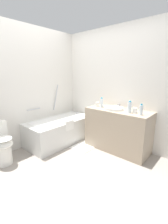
{
  "coord_description": "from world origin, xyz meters",
  "views": [
    {
      "loc": [
        -1.43,
        -1.76,
        1.51
      ],
      "look_at": [
        0.74,
        0.14,
        0.78
      ],
      "focal_mm": 24.82,
      "sensor_mm": 36.0,
      "label": 1
    }
  ],
  "objects": [
    {
      "name": "wall_right_mirror",
      "position": [
        1.51,
        0.0,
        1.21
      ],
      "size": [
        0.1,
        2.73,
        2.42
      ],
      "primitive_type": "cube",
      "color": "silver",
      "rests_on": "ground_plane"
    },
    {
      "name": "sink_basin",
      "position": [
        1.16,
        -0.27,
        0.85
      ],
      "size": [
        0.36,
        0.36,
        0.04
      ],
      "primitive_type": "cylinder",
      "color": "white",
      "rests_on": "vanity_counter"
    },
    {
      "name": "water_bottle_0",
      "position": [
        1.1,
        -0.82,
        0.91
      ],
      "size": [
        0.06,
        0.06,
        0.19
      ],
      "color": "silver",
      "rests_on": "vanity_counter"
    },
    {
      "name": "sink_faucet",
      "position": [
        1.37,
        -0.27,
        0.86
      ],
      "size": [
        0.1,
        0.15,
        0.09
      ],
      "color": "#A2A2A7",
      "rests_on": "vanity_counter"
    },
    {
      "name": "bathtub",
      "position": [
        0.68,
        0.81,
        0.28
      ],
      "size": [
        1.49,
        0.73,
        1.24
      ],
      "color": "silver",
      "rests_on": "ground_plane"
    },
    {
      "name": "drinking_glass_1",
      "position": [
        1.17,
        0.14,
        0.87
      ],
      "size": [
        0.07,
        0.07,
        0.09
      ],
      "primitive_type": "cylinder",
      "color": "white",
      "rests_on": "vanity_counter"
    },
    {
      "name": "toilet",
      "position": [
        -0.56,
        0.86,
        0.35
      ],
      "size": [
        0.35,
        0.5,
        0.73
      ],
      "rotation": [
        0.0,
        0.0,
        -1.5
      ],
      "color": "white",
      "rests_on": "ground_plane"
    },
    {
      "name": "vanity_counter",
      "position": [
        1.19,
        -0.36,
        0.41
      ],
      "size": [
        0.54,
        1.25,
        0.83
      ],
      "primitive_type": "cube",
      "color": "tan",
      "rests_on": "ground_plane"
    },
    {
      "name": "bath_mat",
      "position": [
        0.87,
        0.2,
        0.01
      ],
      "size": [
        0.6,
        0.4,
        0.01
      ],
      "primitive_type": "cube",
      "color": "white",
      "rests_on": "ground_plane"
    },
    {
      "name": "water_bottle_1",
      "position": [
        1.14,
        0.01,
        0.92
      ],
      "size": [
        0.06,
        0.06,
        0.21
      ],
      "color": "silver",
      "rests_on": "vanity_counter"
    },
    {
      "name": "wall_back_tiled",
      "position": [
        0.0,
        1.22,
        1.21
      ],
      "size": [
        3.31,
        0.1,
        2.42
      ],
      "primitive_type": "cube",
      "color": "silver",
      "rests_on": "ground_plane"
    },
    {
      "name": "water_bottle_2",
      "position": [
        1.1,
        -0.61,
        0.93
      ],
      "size": [
        0.07,
        0.07,
        0.22
      ],
      "color": "silver",
      "rests_on": "vanity_counter"
    },
    {
      "name": "ground_plane",
      "position": [
        0.0,
        0.0,
        0.0
      ],
      "size": [
        3.91,
        3.91,
        0.0
      ],
      "primitive_type": "plane",
      "color": "#9E9389"
    },
    {
      "name": "drinking_glass_0",
      "position": [
        1.15,
        -0.7,
        0.87
      ],
      "size": [
        0.08,
        0.08,
        0.09
      ],
      "primitive_type": "cylinder",
      "color": "white",
      "rests_on": "vanity_counter"
    }
  ]
}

